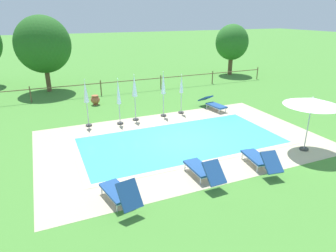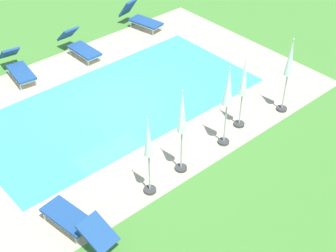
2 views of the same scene
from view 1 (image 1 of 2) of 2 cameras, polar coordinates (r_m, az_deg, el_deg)
ground_plane at (r=13.54m, az=2.62°, el=-2.79°), size 160.00×160.00×0.00m
pool_deck_paving at (r=13.54m, az=2.62°, el=-2.77°), size 12.42×7.81×0.01m
swimming_pool_water at (r=13.54m, az=2.62°, el=-2.77°), size 8.85×4.25×0.01m
pool_coping_rim at (r=13.54m, az=2.62°, el=-2.75°), size 9.33×4.73×0.01m
sun_lounger_north_near_steps at (r=18.03m, az=8.60°, el=4.26°), size 0.90×2.13×0.74m
sun_lounger_north_mid at (r=11.58m, az=17.18°, el=-5.99°), size 0.86×2.03×0.88m
sun_lounger_north_far at (r=9.22m, az=-9.17°, el=-12.43°), size 0.94×1.90×1.02m
sun_lounger_north_end at (r=10.43m, az=6.70°, el=-8.20°), size 0.65×1.96×0.91m
patio_umbrella_open_foreground at (r=13.20m, az=25.83°, el=4.15°), size 2.21×2.21×2.31m
patio_umbrella_closed_row_west at (r=15.29m, az=-9.42°, el=5.69°), size 0.32×0.32×2.41m
patio_umbrella_closed_row_mid_west at (r=16.85m, az=2.57°, el=7.17°), size 0.32×0.32×2.27m
patio_umbrella_closed_row_centre at (r=16.28m, az=-0.90°, el=7.47°), size 0.32×0.32×2.51m
patio_umbrella_closed_row_mid_east at (r=15.31m, az=-15.40°, el=5.65°), size 0.32×0.32×2.43m
patio_umbrella_closed_row_east at (r=15.72m, az=-6.41°, el=7.04°), size 0.32×0.32×2.49m
terracotta_urn_near_fence at (r=19.27m, az=-13.72°, el=4.90°), size 0.56×0.56×0.61m
perimeter_fence at (r=21.96m, az=-6.90°, el=8.27°), size 22.65×0.08×1.05m
tree_far_west at (r=28.72m, az=12.10°, el=15.34°), size 2.95×2.95×4.51m
tree_centre at (r=23.35m, az=-22.75°, el=14.13°), size 3.82×3.82×5.32m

